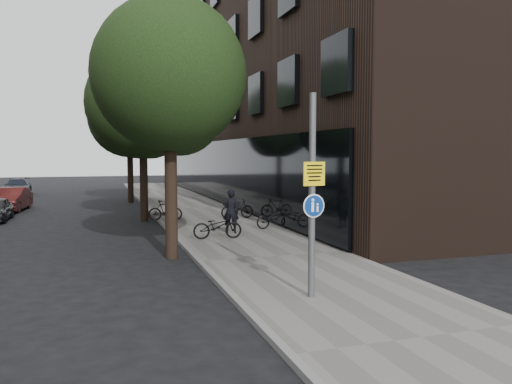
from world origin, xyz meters
name	(u,v)px	position (x,y,z in m)	size (l,w,h in m)	color
ground	(319,291)	(0.00, 0.00, 0.00)	(120.00, 120.00, 0.00)	black
sidewalk	(221,226)	(0.25, 10.00, 0.06)	(4.50, 60.00, 0.12)	slate
curb_edge	(167,228)	(-2.00, 10.00, 0.07)	(0.15, 60.00, 0.13)	slate
building_right_dark_brick	(296,66)	(8.50, 22.00, 9.00)	(12.00, 40.00, 18.00)	black
street_tree_near	(171,82)	(-2.53, 4.64, 5.11)	(4.40, 4.40, 7.50)	black
street_tree_mid	(144,108)	(-2.53, 13.14, 5.11)	(5.00, 5.00, 7.80)	black
street_tree_far	(130,120)	(-2.53, 22.14, 5.11)	(5.00, 5.00, 7.80)	black
signpost	(312,195)	(-0.51, -0.73, 2.21)	(0.48, 0.14, 4.15)	#595B5E
pedestrian	(231,211)	(0.04, 7.70, 0.94)	(0.60, 0.39, 1.63)	black
parked_bike_facade_near	(275,218)	(2.00, 8.29, 0.53)	(0.55, 1.57, 0.82)	black
parked_bike_facade_far	(237,208)	(1.39, 11.64, 0.58)	(0.43, 1.51, 0.91)	black
parked_bike_curb_near	(217,226)	(-0.71, 6.67, 0.56)	(0.58, 1.67, 0.88)	black
parked_bike_curb_far	(165,211)	(-1.80, 11.89, 0.56)	(0.42, 1.47, 0.88)	black
parked_car_mid	(12,199)	(-8.94, 19.10, 0.62)	(1.32, 3.77, 1.24)	#4D1716
parked_car_far	(18,187)	(-10.13, 30.13, 0.61)	(1.70, 4.18, 1.21)	black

